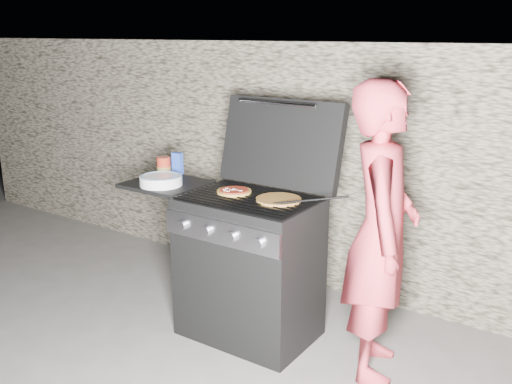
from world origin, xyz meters
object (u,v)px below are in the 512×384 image
Objects in this scene: pizza_topped at (234,191)px; sauce_jar at (164,168)px; gas_grill at (217,259)px; person at (381,233)px.

sauce_jar is (-0.63, 0.06, 0.05)m from pizza_topped.
gas_grill is 9.24× the size of sauce_jar.
person is at bearing 4.60° from gas_grill.
pizza_topped is 1.47× the size of sauce_jar.
pizza_topped is at bearing 72.23° from person.
gas_grill is 1.12m from person.
pizza_topped is 0.13× the size of person.
pizza_topped is 0.95m from person.
sauce_jar reaches higher than gas_grill.
gas_grill is at bearing -167.64° from pizza_topped.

